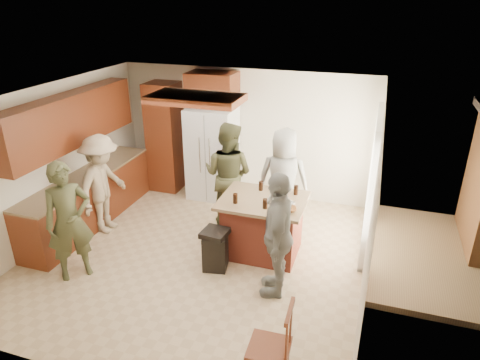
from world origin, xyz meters
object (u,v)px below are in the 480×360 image
(person_side_right, at_px, (278,235))
(person_counter, at_px, (103,184))
(refrigerator, at_px, (212,153))
(person_front_left, at_px, (69,222))
(person_behind_right, at_px, (283,180))
(person_behind_left, at_px, (228,174))
(kitchen_island, at_px, (263,226))
(spindle_chair, at_px, (271,349))
(trash_bin, at_px, (215,249))

(person_side_right, xyz_separation_m, person_counter, (-3.16, 0.71, -0.03))
(refrigerator, bearing_deg, person_side_right, -53.06)
(person_front_left, bearing_deg, person_behind_right, -6.62)
(person_behind_left, bearing_deg, person_side_right, 134.77)
(person_counter, xyz_separation_m, kitchen_island, (2.73, 0.15, -0.38))
(person_side_right, bearing_deg, spindle_chair, 2.65)
(person_front_left, bearing_deg, person_counter, 55.38)
(person_counter, bearing_deg, person_behind_right, -70.53)
(person_side_right, height_order, spindle_chair, person_side_right)
(spindle_chair, bearing_deg, kitchen_island, 107.41)
(person_front_left, height_order, person_side_right, person_side_right)
(person_behind_right, bearing_deg, trash_bin, 62.48)
(person_behind_left, relative_size, refrigerator, 1.02)
(refrigerator, distance_m, spindle_chair, 4.66)
(trash_bin, bearing_deg, person_behind_right, 66.65)
(person_behind_left, bearing_deg, person_front_left, 60.65)
(person_counter, height_order, trash_bin, person_counter)
(person_behind_left, relative_size, spindle_chair, 1.85)
(person_side_right, distance_m, person_counter, 3.24)
(person_front_left, distance_m, person_behind_right, 3.40)
(kitchen_island, relative_size, spindle_chair, 1.29)
(person_behind_left, distance_m, kitchen_island, 1.21)
(person_front_left, bearing_deg, refrigerator, 24.55)
(kitchen_island, bearing_deg, person_behind_left, 137.65)
(person_behind_right, bearing_deg, refrigerator, -30.92)
(person_behind_right, xyz_separation_m, kitchen_island, (-0.11, -0.89, -0.42))
(person_behind_right, height_order, kitchen_island, person_behind_right)
(trash_bin, xyz_separation_m, spindle_chair, (1.29, -1.74, 0.13))
(person_side_right, bearing_deg, kitchen_island, -162.14)
(person_front_left, relative_size, refrigerator, 0.97)
(person_counter, height_order, refrigerator, refrigerator)
(person_counter, bearing_deg, kitchen_island, -87.62)
(person_side_right, bearing_deg, refrigerator, -151.96)
(person_counter, bearing_deg, person_side_right, -103.43)
(person_side_right, height_order, kitchen_island, person_side_right)
(kitchen_island, bearing_deg, spindle_chair, -72.59)
(refrigerator, height_order, spindle_chair, refrigerator)
(person_behind_right, distance_m, person_side_right, 1.78)
(person_front_left, xyz_separation_m, person_behind_right, (2.51, 2.30, 0.02))
(person_behind_right, relative_size, person_side_right, 1.01)
(person_behind_right, distance_m, refrigerator, 1.79)
(person_behind_right, distance_m, person_counter, 3.02)
(kitchen_island, distance_m, trash_bin, 0.84)
(refrigerator, xyz_separation_m, spindle_chair, (2.23, -4.06, -0.45))
(person_behind_left, height_order, person_counter, person_behind_left)
(person_behind_right, height_order, spindle_chair, person_behind_right)
(person_behind_left, bearing_deg, person_counter, 32.27)
(person_behind_left, relative_size, person_behind_right, 1.03)
(person_behind_left, relative_size, trash_bin, 2.93)
(refrigerator, bearing_deg, person_behind_right, -26.75)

